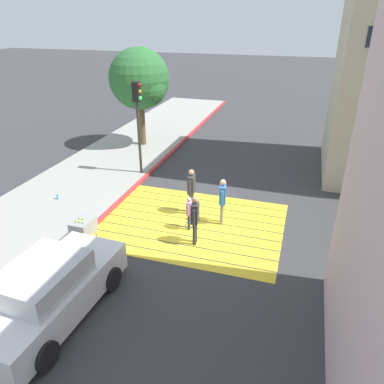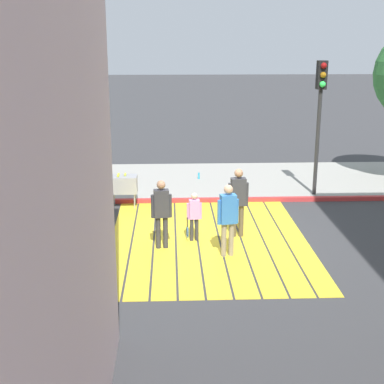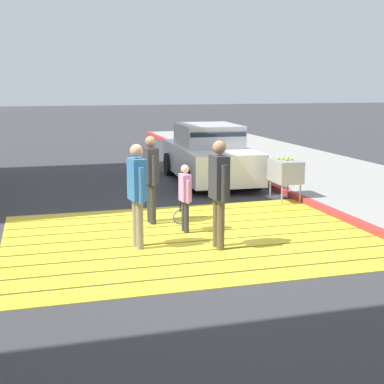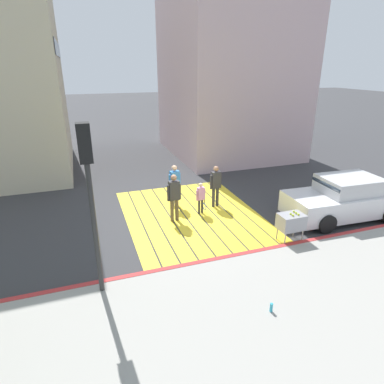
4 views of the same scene
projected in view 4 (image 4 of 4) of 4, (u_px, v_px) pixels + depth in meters
ground_plane at (192, 215)px, 12.40m from camera, size 120.00×120.00×0.00m
crosswalk_stripes at (192, 215)px, 12.39m from camera, size 6.40×4.90×0.01m
sidewalk_west at (272, 312)px, 7.45m from camera, size 4.80×40.00×0.12m
curb_painted at (228, 258)px, 9.51m from camera, size 0.16×40.00×0.13m
building_far_south at (229, 74)px, 19.76m from camera, size 8.00×7.04×9.65m
car_parked_near_curb at (344, 199)px, 11.98m from camera, size 2.15×4.38×1.57m
traffic_light_corner at (89, 178)px, 7.04m from camera, size 0.39×0.28×4.24m
tennis_ball_cart at (291, 222)px, 10.30m from camera, size 0.56×0.80×1.02m
water_bottle at (271, 307)px, 7.33m from camera, size 0.07×0.07×0.22m
pedestrian_adult_lead at (174, 194)px, 11.57m from camera, size 0.25×0.52×1.78m
pedestrian_adult_trailing at (175, 183)px, 12.81m from camera, size 0.28×0.50×1.72m
pedestrian_adult_side at (216, 183)px, 12.80m from camera, size 0.25×0.50×1.70m
pedestrian_child_with_racket at (201, 197)px, 12.27m from camera, size 0.28×0.39×1.25m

